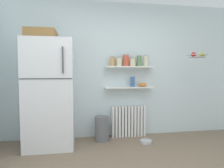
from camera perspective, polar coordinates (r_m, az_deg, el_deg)
back_wall at (r=3.74m, az=1.07°, el=4.27°), size 7.04×0.10×2.60m
refrigerator at (r=3.35m, az=-18.19°, el=-2.21°), size 0.77×0.72×1.94m
radiator at (r=3.79m, az=5.00°, el=-11.07°), size 0.67×0.12×0.60m
wall_shelf_lower at (r=3.65m, az=5.17°, el=-1.03°), size 0.93×0.22×0.02m
wall_shelf_upper at (r=3.64m, az=5.20°, el=5.16°), size 0.93×0.22×0.02m
storage_jar_0 at (r=3.57m, az=0.06°, el=6.82°), size 0.10×0.10×0.18m
storage_jar_1 at (r=3.60m, az=2.15°, el=6.73°), size 0.11×0.11×0.17m
storage_jar_2 at (r=3.63m, az=4.20°, el=7.11°), size 0.12×0.12×0.22m
storage_jar_3 at (r=3.66m, az=6.22°, el=6.60°), size 0.12×0.12×0.16m
storage_jar_4 at (r=3.69m, az=8.20°, el=6.94°), size 0.09×0.09×0.21m
storage_jar_5 at (r=3.74m, az=10.14°, el=6.92°), size 0.08×0.08×0.22m
vase at (r=3.66m, az=6.22°, el=0.70°), size 0.08×0.08×0.19m
shelf_bowl at (r=3.72m, az=9.27°, el=-0.20°), size 0.16×0.16×0.07m
trash_bin at (r=3.55m, az=-3.10°, el=-13.29°), size 0.26×0.26×0.45m
pet_food_bowl at (r=3.55m, az=10.22°, el=-16.73°), size 0.21×0.21×0.05m
hanging_fruit_basket at (r=3.76m, az=24.48°, el=7.90°), size 0.35×0.35×0.10m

